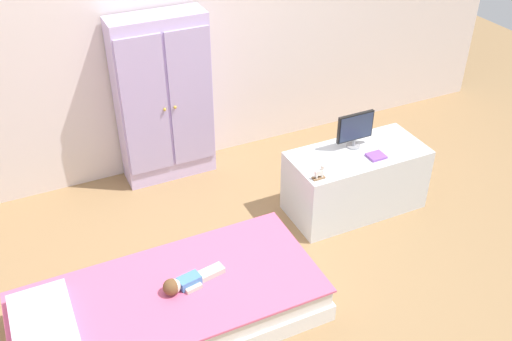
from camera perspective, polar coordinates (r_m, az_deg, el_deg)
ground_plane at (r=3.80m, az=-1.80°, el=-11.16°), size 10.00×10.00×0.02m
back_wall at (r=4.38m, az=-10.76°, el=15.75°), size 6.40×0.05×2.70m
bed at (r=3.53m, az=-8.39°, el=-13.10°), size 1.77×0.82×0.24m
pillow at (r=3.37m, az=-20.08°, el=-14.29°), size 0.32×0.58×0.07m
doll at (r=3.42m, az=-7.22°, el=-10.91°), size 0.39×0.15×0.10m
wardrobe at (r=4.49m, az=-9.04°, el=6.86°), size 0.71×0.29×1.33m
tv_stand at (r=4.32m, az=9.73°, el=-0.95°), size 0.99×0.47×0.49m
tv_monitor at (r=4.16m, az=9.73°, el=4.12°), size 0.28×0.10×0.27m
rocking_horse_toy at (r=3.84m, az=6.29°, el=-0.19°), size 0.09×0.04×0.11m
book_purple at (r=4.15m, az=11.71°, el=1.41°), size 0.12×0.11×0.02m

